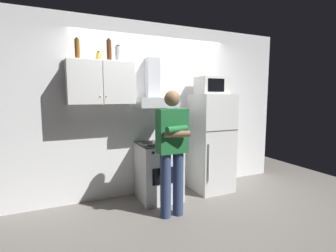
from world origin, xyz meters
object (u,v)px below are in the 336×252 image
object	(u,v)px
refrigerator	(211,143)
bottle_spice_jar	(99,57)
microwave	(212,86)
bottle_beer_brown	(77,49)
person_standing	(172,149)
upper_cabinet	(101,83)
range_hood	(155,94)
cooking_pot	(169,139)
stove_oven	(158,171)
bottle_rum_dark	(109,51)
bottle_canister_steel	(118,54)

from	to	relation	value
refrigerator	bottle_spice_jar	bearing A→B (deg)	174.82
microwave	bottle_beer_brown	distance (m)	2.09
person_standing	refrigerator	bearing A→B (deg)	31.23
upper_cabinet	microwave	bearing A→B (deg)	-3.48
upper_cabinet	bottle_beer_brown	world-z (taller)	bottle_beer_brown
microwave	bottle_beer_brown	size ratio (longest dim) A/B	1.76
microwave	person_standing	size ratio (longest dim) A/B	0.29
upper_cabinet	microwave	world-z (taller)	upper_cabinet
range_hood	cooking_pot	world-z (taller)	range_hood
upper_cabinet	stove_oven	world-z (taller)	upper_cabinet
range_hood	bottle_beer_brown	bearing A→B (deg)	-178.71
upper_cabinet	person_standing	bearing A→B (deg)	-44.26
range_hood	bottle_spice_jar	world-z (taller)	bottle_spice_jar
bottle_beer_brown	refrigerator	bearing A→B (deg)	-2.84
person_standing	bottle_spice_jar	xyz separation A→B (m)	(-0.76, 0.77, 1.21)
bottle_rum_dark	bottle_spice_jar	bearing A→B (deg)	179.77
stove_oven	range_hood	xyz separation A→B (m)	(0.00, 0.13, 1.16)
stove_oven	bottle_rum_dark	xyz separation A→B (m)	(-0.67, 0.16, 1.77)
refrigerator	bottle_canister_steel	world-z (taller)	bottle_canister_steel
bottle_spice_jar	bottle_rum_dark	world-z (taller)	bottle_rum_dark
bottle_canister_steel	upper_cabinet	bearing A→B (deg)	178.35
cooking_pot	upper_cabinet	bearing A→B (deg)	165.27
stove_oven	refrigerator	xyz separation A→B (m)	(0.95, 0.00, 0.37)
stove_oven	bottle_spice_jar	world-z (taller)	bottle_spice_jar
stove_oven	refrigerator	bearing A→B (deg)	0.04
microwave	bottle_canister_steel	bearing A→B (deg)	176.22
person_standing	bottle_rum_dark	distance (m)	1.63
range_hood	bottle_canister_steel	world-z (taller)	bottle_canister_steel
refrigerator	cooking_pot	distance (m)	0.84
refrigerator	bottle_spice_jar	size ratio (longest dim) A/B	12.09
stove_oven	person_standing	size ratio (longest dim) A/B	0.53
bottle_beer_brown	bottle_canister_steel	bearing A→B (deg)	1.70
upper_cabinet	bottle_spice_jar	size ratio (longest dim) A/B	6.80
bottle_rum_dark	person_standing	bearing A→B (deg)	-51.09
stove_oven	range_hood	size ratio (longest dim) A/B	1.17
upper_cabinet	refrigerator	world-z (taller)	upper_cabinet
bottle_canister_steel	range_hood	bearing A→B (deg)	0.89
stove_oven	bottle_canister_steel	bearing A→B (deg)	167.86
refrigerator	microwave	bearing A→B (deg)	90.90
bottle_beer_brown	cooking_pot	bearing A→B (deg)	-10.25
microwave	stove_oven	bearing A→B (deg)	-178.85
bottle_beer_brown	bottle_canister_steel	xyz separation A→B (m)	(0.54, 0.02, -0.02)
refrigerator	person_standing	world-z (taller)	person_standing
stove_oven	bottle_beer_brown	world-z (taller)	bottle_beer_brown
bottle_rum_dark	microwave	bearing A→B (deg)	-4.98
person_standing	bottle_canister_steel	world-z (taller)	bottle_canister_steel
person_standing	upper_cabinet	bearing A→B (deg)	135.74
stove_oven	bottle_rum_dark	bearing A→B (deg)	166.53
range_hood	microwave	distance (m)	0.97
stove_oven	cooking_pot	xyz separation A→B (m)	(0.13, -0.12, 0.50)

